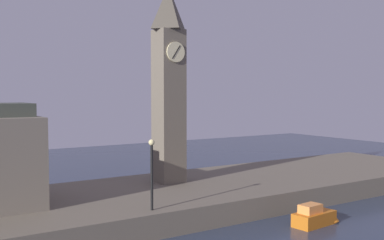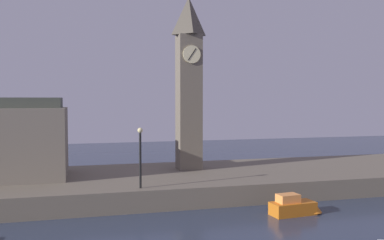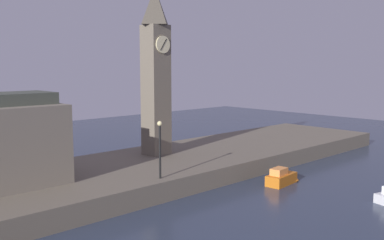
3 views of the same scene
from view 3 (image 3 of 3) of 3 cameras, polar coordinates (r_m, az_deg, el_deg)
The scene contains 4 objects.
far_embankment at distance 33.79m, azimuth -14.02°, elevation -8.11°, with size 70.00×12.00×1.50m, color #6B6051.
clock_tower at distance 38.85m, azimuth -4.82°, elevation 6.69°, with size 2.18×2.23×14.90m.
streetlamp at distance 30.77m, azimuth -4.27°, elevation -3.07°, with size 0.36×0.36×4.16m.
boat_patrol_orange at distance 36.12m, azimuth 11.97°, elevation -7.42°, with size 3.66×1.60×1.39m.
Camera 3 is at (-15.82, -8.53, 9.55)m, focal length 40.31 mm.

